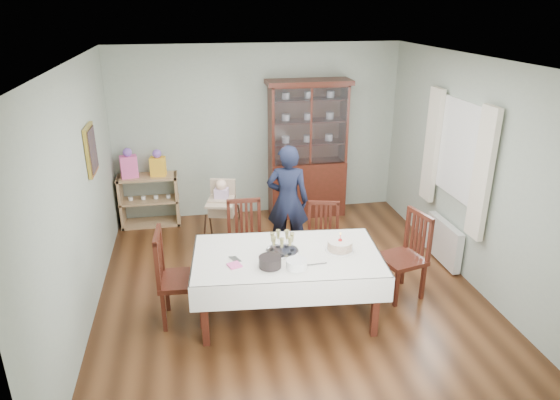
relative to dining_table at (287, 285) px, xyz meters
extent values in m
plane|color=#593319|center=(0.13, 0.53, -0.38)|extent=(5.00, 5.00, 0.00)
plane|color=#9EAA99|center=(0.13, 3.03, 0.97)|extent=(4.50, 0.00, 4.50)
plane|color=#9EAA99|center=(-2.12, 0.53, 0.97)|extent=(0.00, 5.00, 5.00)
plane|color=#9EAA99|center=(2.38, 0.53, 0.97)|extent=(0.00, 5.00, 5.00)
plane|color=white|center=(0.13, 0.53, 2.32)|extent=(5.00, 5.00, 0.00)
cube|color=#481912|center=(0.00, 0.00, 0.34)|extent=(1.99, 1.22, 0.06)
cube|color=white|center=(0.00, 0.00, 0.37)|extent=(2.10, 1.33, 0.01)
cube|color=#481912|center=(0.88, 2.79, 0.07)|extent=(1.20, 0.45, 0.90)
cube|color=white|center=(0.88, 2.60, 1.12)|extent=(1.12, 0.01, 1.16)
cube|color=#481912|center=(0.88, 2.79, 1.76)|extent=(1.30, 0.48, 0.07)
cube|color=tan|center=(-1.62, 2.81, -0.36)|extent=(0.90, 0.38, 0.04)
cube|color=tan|center=(-1.62, 2.81, 0.02)|extent=(0.90, 0.38, 0.03)
cube|color=tan|center=(-1.62, 2.81, 0.40)|extent=(0.90, 0.38, 0.04)
cube|color=tan|center=(-2.04, 2.81, 0.02)|extent=(0.04, 0.38, 0.80)
cube|color=tan|center=(-1.20, 2.81, 0.02)|extent=(0.04, 0.38, 0.80)
cube|color=gold|center=(-2.09, 1.33, 1.27)|extent=(0.04, 0.48, 0.58)
cube|color=white|center=(2.35, 0.83, 1.17)|extent=(0.04, 1.02, 1.22)
cube|color=silver|center=(2.29, 0.21, 1.07)|extent=(0.07, 0.30, 1.55)
cube|color=silver|center=(2.29, 1.45, 1.07)|extent=(0.07, 0.30, 1.55)
cube|color=white|center=(2.29, 0.83, -0.08)|extent=(0.10, 0.80, 0.55)
cube|color=#481912|center=(-0.34, 0.90, 0.07)|extent=(0.45, 0.45, 0.05)
cube|color=#481912|center=(-0.33, 1.10, 0.34)|extent=(0.42, 0.05, 0.52)
cube|color=#481912|center=(0.63, 0.82, 0.04)|extent=(0.50, 0.50, 0.05)
cube|color=#481912|center=(0.67, 1.00, 0.29)|extent=(0.39, 0.13, 0.49)
cube|color=#481912|center=(-1.12, 0.13, 0.10)|extent=(0.50, 0.50, 0.05)
cube|color=#481912|center=(-1.34, 0.14, 0.40)|extent=(0.07, 0.46, 0.56)
cube|color=#481912|center=(1.40, 0.17, 0.09)|extent=(0.56, 0.56, 0.05)
cube|color=#481912|center=(1.60, 0.22, 0.37)|extent=(0.15, 0.44, 0.54)
imported|color=black|center=(0.30, 1.47, 0.39)|extent=(0.64, 0.49, 1.55)
cube|color=tan|center=(-0.57, 1.72, 0.28)|extent=(0.41, 0.38, 0.24)
cube|color=tan|center=(-0.57, 1.72, 0.48)|extent=(0.35, 0.14, 0.28)
cube|color=tan|center=(-0.57, 1.72, 0.36)|extent=(0.39, 0.24, 0.03)
cube|color=#CBAACF|center=(-0.57, 1.72, 0.44)|extent=(0.21, 0.18, 0.18)
sphere|color=beige|center=(-0.57, 1.72, 0.58)|extent=(0.15, 0.15, 0.15)
cylinder|color=silver|center=(-0.04, 0.06, 0.38)|extent=(0.35, 0.35, 0.01)
torus|color=silver|center=(-0.04, 0.06, 0.39)|extent=(0.36, 0.36, 0.01)
cylinder|color=white|center=(0.58, -0.02, 0.38)|extent=(0.31, 0.31, 0.02)
cylinder|color=brown|center=(0.58, -0.02, 0.44)|extent=(0.27, 0.27, 0.10)
cylinder|color=silver|center=(0.58, -0.02, 0.49)|extent=(0.27, 0.27, 0.01)
cylinder|color=#F24C4C|center=(0.58, -0.02, 0.54)|extent=(0.01, 0.01, 0.08)
sphere|color=yellow|center=(0.58, -0.02, 0.58)|extent=(0.02, 0.02, 0.02)
cylinder|color=black|center=(-0.22, -0.23, 0.43)|extent=(0.26, 0.26, 0.11)
cylinder|color=white|center=(0.04, -0.31, 0.42)|extent=(0.25, 0.25, 0.09)
cube|color=#F359A3|center=(-0.58, -0.15, 0.38)|extent=(0.16, 0.16, 0.02)
cube|color=silver|center=(0.24, -0.28, 0.38)|extent=(0.25, 0.03, 0.01)
cube|color=#F359A3|center=(-1.86, 2.79, 0.58)|extent=(0.27, 0.20, 0.33)
sphere|color=#E533B2|center=(-1.86, 2.79, 0.80)|extent=(0.13, 0.13, 0.13)
cube|color=yellow|center=(-1.44, 2.79, 0.56)|extent=(0.24, 0.18, 0.29)
sphere|color=#E533B2|center=(-1.44, 2.79, 0.76)|extent=(0.13, 0.13, 0.13)
camera|label=1|loc=(-0.93, -4.63, 2.88)|focal=32.00mm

